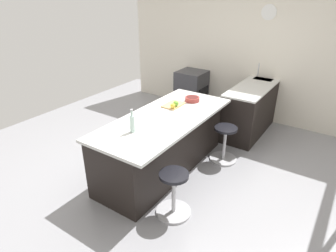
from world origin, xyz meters
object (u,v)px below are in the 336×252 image
kitchen_island (163,143)px  apple_yellow (173,106)px  stool_middle (174,195)px  fruit_bowl (192,99)px  oven_range (191,90)px  stool_by_window (224,145)px  cutting_board (173,105)px  water_bottle (132,123)px  apple_green (176,104)px

kitchen_island → apple_yellow: apple_yellow is taller
stool_middle → fruit_bowl: 1.76m
oven_range → apple_yellow: apple_yellow is taller
stool_middle → apple_yellow: size_ratio=7.80×
apple_yellow → fruit_bowl: size_ratio=0.32×
oven_range → stool_middle: bearing=26.4°
stool_by_window → apple_yellow: (0.45, -0.70, 0.67)m
oven_range → cutting_board: size_ratio=2.44×
water_bottle → fruit_bowl: (-1.39, 0.08, -0.08)m
kitchen_island → stool_middle: 1.03m
stool_middle → apple_green: bearing=-148.2°
oven_range → stool_by_window: (1.65, 1.56, -0.16)m
kitchen_island → apple_yellow: 0.58m
apple_yellow → fruit_bowl: bearing=171.6°
water_bottle → kitchen_island: bearing=177.5°
stool_by_window → apple_yellow: size_ratio=7.80×
kitchen_island → stool_middle: kitchen_island is taller
stool_by_window → apple_green: size_ratio=7.00×
oven_range → cutting_board: 2.16m
cutting_board → water_bottle: 1.07m
cutting_board → apple_yellow: apple_yellow is taller
kitchen_island → cutting_board: (-0.43, -0.09, 0.45)m
kitchen_island → stool_by_window: size_ratio=4.00×
kitchen_island → fruit_bowl: bearing=175.8°
stool_by_window → oven_range: bearing=-136.6°
stool_middle → cutting_board: 1.54m
apple_yellow → water_bottle: bearing=-0.9°
stool_by_window → stool_middle: same height
cutting_board → water_bottle: bearing=3.6°
water_bottle → fruit_bowl: bearing=176.6°
water_bottle → cutting_board: bearing=-176.4°
oven_range → cutting_board: bearing=21.7°
kitchen_island → apple_green: (-0.39, -0.02, 0.50)m
kitchen_island → water_bottle: bearing=-2.5°
apple_yellow → water_bottle: 0.92m
apple_green → water_bottle: size_ratio=0.27×
kitchen_island → water_bottle: (0.62, -0.03, 0.56)m
apple_yellow → stool_by_window: bearing=122.9°
kitchen_island → apple_yellow: (-0.30, -0.01, 0.50)m
stool_by_window → apple_yellow: 1.06m
apple_green → apple_yellow: (0.09, 0.01, -0.00)m
apple_yellow → stool_middle: bearing=33.8°
fruit_bowl → oven_range: bearing=-150.3°
apple_green → water_bottle: water_bottle is taller
oven_range → apple_green: 2.24m
cutting_board → oven_range: bearing=-158.3°
stool_middle → cutting_board: size_ratio=1.64×
oven_range → apple_green: apple_green is taller
stool_middle → apple_yellow: (-1.04, -0.70, 0.67)m
cutting_board → fruit_bowl: fruit_bowl is taller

